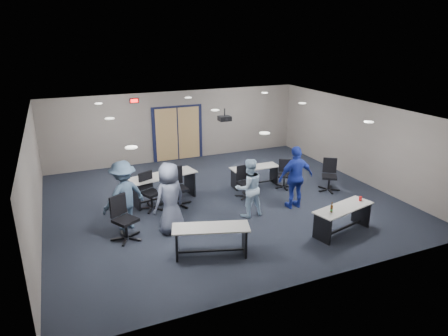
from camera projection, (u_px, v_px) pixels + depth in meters
name	position (u px, v px, depth m)	size (l,w,h in m)	color
floor	(222.00, 201.00, 12.05)	(10.00, 10.00, 0.00)	black
back_wall	(177.00, 126.00, 15.52)	(10.00, 0.04, 2.70)	slate
front_wall	(312.00, 223.00, 7.69)	(10.00, 0.04, 2.70)	slate
left_wall	(34.00, 182.00, 9.75)	(0.04, 9.00, 2.70)	slate
right_wall	(358.00, 141.00, 13.46)	(0.04, 9.00, 2.70)	slate
ceiling	(222.00, 112.00, 11.17)	(10.00, 9.00, 0.04)	silver
double_door	(178.00, 134.00, 15.59)	(2.00, 0.07, 2.20)	black
exit_sign	(134.00, 101.00, 14.52)	(0.32, 0.07, 0.18)	black
ceiling_projector	(225.00, 118.00, 11.81)	(0.35, 0.32, 0.37)	black
ceiling_can_lights	(218.00, 112.00, 11.40)	(6.24, 5.74, 0.02)	silver
table_front_left	(211.00, 236.00, 8.99)	(1.83, 1.08, 0.70)	#BCB9B2
table_front_right	(343.00, 215.00, 10.00)	(1.81, 0.96, 0.96)	#BCB9B2
table_back_left	(163.00, 183.00, 11.88)	(2.13, 1.07, 0.82)	#BCB9B2
table_back_right	(255.00, 173.00, 13.08)	(1.63, 0.56, 0.66)	#BCB9B2
chair_back_a	(151.00, 192.00, 11.31)	(0.68, 0.68, 1.08)	black
chair_back_b	(178.00, 188.00, 11.54)	(0.71, 0.71, 1.12)	black
chair_back_c	(246.00, 182.00, 12.15)	(0.61, 0.61, 0.98)	black
chair_back_d	(284.00, 174.00, 12.91)	(0.57, 0.57, 0.91)	black
chair_loose_left	(125.00, 219.00, 9.64)	(0.70, 0.70, 1.12)	black
chair_loose_right	(330.00, 175.00, 12.64)	(0.65, 0.65, 1.03)	black
person_plaid	(170.00, 198.00, 9.92)	(0.89, 0.58, 1.83)	#515870
person_lightblue	(249.00, 188.00, 10.83)	(0.80, 0.62, 1.64)	#C0E1FF
person_navy	(296.00, 177.00, 11.33)	(1.07, 0.45, 1.83)	#1C2F9E
person_back	(124.00, 196.00, 10.07)	(1.18, 0.68, 1.83)	#405874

